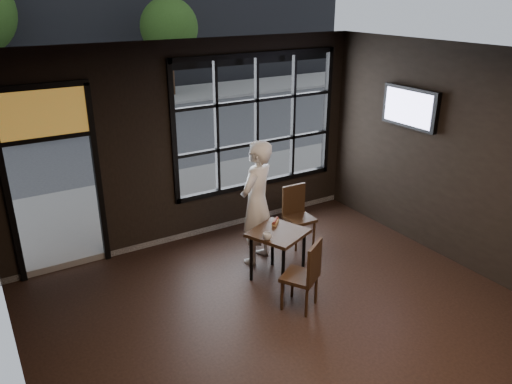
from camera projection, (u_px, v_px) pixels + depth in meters
floor at (326, 355)px, 5.68m from camera, size 6.00×7.00×0.02m
ceiling at (345, 66)px, 4.47m from camera, size 6.00×7.00×0.02m
wall_left at (14, 321)px, 3.63m from camera, size 0.04×7.00×3.20m
window_frame at (257, 122)px, 8.35m from camera, size 3.06×0.12×2.28m
stained_transom at (43, 113)px, 6.56m from camera, size 1.20×0.06×0.70m
street_asphalt at (21, 75)px, 24.71m from camera, size 60.00×41.00×0.04m
cafe_table at (278, 255)px, 7.05m from camera, size 0.90×0.90×0.75m
chair_near at (300, 274)px, 6.36m from camera, size 0.57×0.57×0.96m
chair_window at (300, 217)px, 7.98m from camera, size 0.43×0.43×0.97m
man at (257, 203)px, 7.33m from camera, size 0.82×0.73×1.89m
hotdog at (275, 222)px, 7.13m from camera, size 0.20×0.19×0.06m
cup at (267, 236)px, 6.67m from camera, size 0.17×0.17×0.10m
tv at (410, 107)px, 7.69m from camera, size 0.12×1.06×0.62m
navy_car at (78, 101)px, 14.81m from camera, size 4.57×2.21×1.44m
tree_right at (169, 27)px, 18.60m from camera, size 2.16×2.16×3.68m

